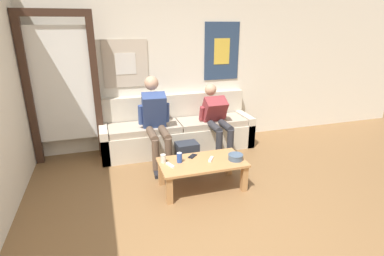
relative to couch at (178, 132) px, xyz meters
name	(u,v)px	position (x,y,z in m)	size (l,w,h in m)	color
ground_plane	(217,251)	(-0.27, -2.42, -0.29)	(18.00, 18.00, 0.00)	brown
wall_back	(156,69)	(-0.26, 0.33, 0.98)	(10.00, 0.07, 2.55)	silver
door_frame	(62,81)	(-1.65, 0.11, 0.90)	(1.00, 0.10, 2.15)	#382319
couch	(178,132)	(0.00, 0.00, 0.00)	(2.44, 0.67, 0.86)	beige
coffee_table	(202,166)	(-0.03, -1.31, 0.01)	(1.05, 0.56, 0.36)	#B27F4C
person_seated_adult	(156,118)	(-0.42, -0.34, 0.38)	(0.47, 0.92, 1.24)	brown
person_seated_teen	(216,117)	(0.54, -0.32, 0.29)	(0.47, 0.93, 1.06)	#2D2D33
backpack	(187,156)	(-0.05, -0.70, -0.12)	(0.32, 0.28, 0.37)	#282D38
ceramic_bowl	(236,157)	(0.38, -1.39, 0.11)	(0.19, 0.19, 0.08)	#475B75
pillar_candle	(163,158)	(-0.49, -1.19, 0.12)	(0.07, 0.07, 0.12)	silver
drink_can_blue	(179,158)	(-0.30, -1.25, 0.13)	(0.07, 0.07, 0.12)	#28479E
game_controller_near_left	(211,159)	(0.08, -1.30, 0.08)	(0.11, 0.14, 0.03)	white
game_controller_near_right	(170,165)	(-0.44, -1.32, 0.08)	(0.08, 0.15, 0.03)	white
cell_phone	(193,156)	(-0.10, -1.14, 0.07)	(0.14, 0.14, 0.01)	black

